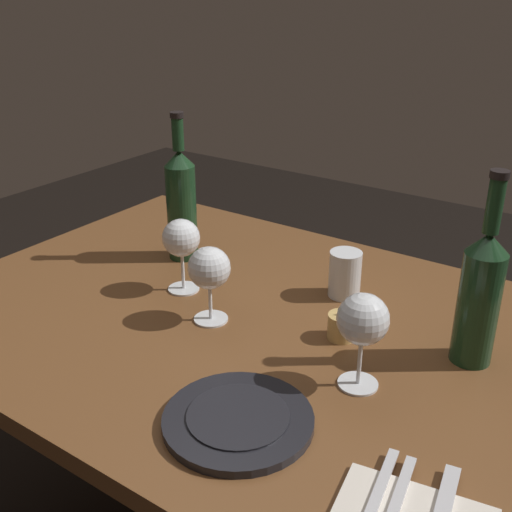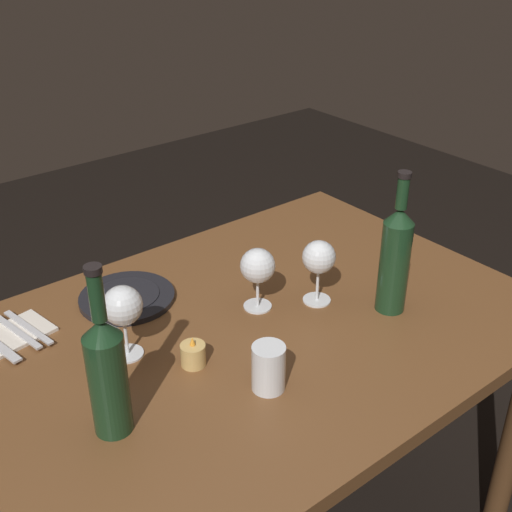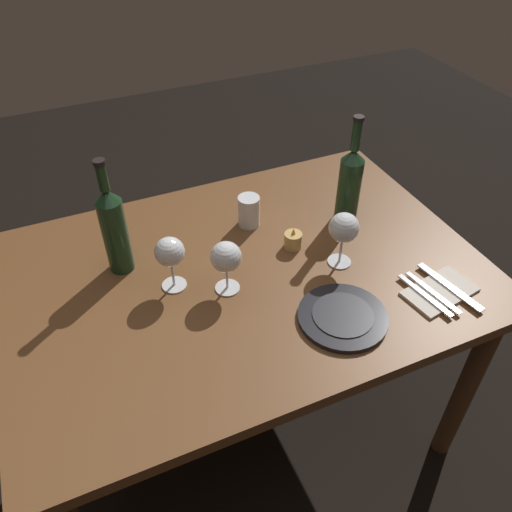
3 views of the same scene
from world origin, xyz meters
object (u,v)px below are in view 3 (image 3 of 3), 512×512
fork_inner (433,292)px  fork_outer (425,295)px  wine_glass_centre (344,229)px  votive_candle (293,241)px  wine_glass_left (170,253)px  folded_napkin (440,291)px  table_knife (449,286)px  wine_bottle_second (350,182)px  wine_bottle (114,228)px  wine_glass_right (226,258)px  water_tumbler (249,213)px  dinner_plate (343,317)px

fork_inner → fork_outer: (-0.02, 0.00, 0.00)m
wine_glass_centre → votive_candle: wine_glass_centre is taller
wine_glass_left → wine_glass_centre: (0.45, -0.10, 0.00)m
folded_napkin → fork_inner: size_ratio=1.14×
votive_candle → table_knife: (0.30, -0.32, -0.01)m
wine_bottle_second → table_knife: bearing=-77.8°
wine_glass_centre → wine_bottle: 0.60m
fork_outer → table_knife: same height
wine_glass_left → folded_napkin: 0.71m
wine_glass_left → votive_candle: 0.37m
wine_glass_left → wine_glass_right: wine_glass_left is taller
votive_candle → table_knife: votive_candle is taller
wine_bottle_second → fork_inner: 0.41m
wine_glass_left → table_knife: size_ratio=0.75×
water_tumbler → folded_napkin: bearing=-54.3°
wine_glass_right → fork_inner: 0.55m
wine_glass_right → water_tumbler: size_ratio=1.55×
fork_outer → table_knife: bearing=0.0°
wine_glass_left → folded_napkin: bearing=-25.9°
votive_candle → fork_outer: (0.22, -0.32, -0.01)m
table_knife → fork_inner: bearing=180.0°
wine_glass_right → dinner_plate: wine_glass_right is taller
wine_glass_left → wine_glass_centre: size_ratio=0.96×
water_tumbler → table_knife: (0.37, -0.48, -0.03)m
wine_glass_right → table_knife: (0.54, -0.24, -0.10)m
wine_bottle → fork_outer: (0.69, -0.44, -0.13)m
folded_napkin → wine_glass_centre: bearing=130.4°
folded_napkin → fork_inner: fork_inner is taller
wine_bottle → wine_glass_left: bearing=-49.6°
wine_glass_centre → water_tumbler: (-0.16, 0.26, -0.08)m
wine_glass_centre → table_knife: bearing=-45.2°
fork_inner → wine_glass_left: bearing=153.2°
wine_glass_right → fork_outer: bearing=-27.8°
wine_glass_left → wine_glass_right: size_ratio=1.04×
wine_glass_left → wine_bottle_second: (0.58, 0.08, 0.01)m
wine_glass_right → table_knife: wine_glass_right is taller
wine_glass_left → fork_outer: wine_glass_left is taller
wine_glass_right → dinner_plate: (0.22, -0.22, -0.10)m
wine_glass_left → wine_glass_centre: bearing=-12.0°
folded_napkin → fork_inner: 0.03m
wine_bottle_second → water_tumbler: wine_bottle_second is taller
wine_glass_centre → dinner_plate: 0.24m
wine_glass_centre → folded_napkin: (0.18, -0.21, -0.11)m
wine_glass_left → dinner_plate: bearing=-39.1°
table_knife → dinner_plate: bearing=175.8°
wine_bottle → dinner_plate: bearing=-42.0°
votive_candle → wine_bottle_second: bearing=16.4°
fork_outer → wine_glass_right: bearing=152.2°
fork_outer → wine_glass_centre: bearing=121.6°
wine_glass_right → water_tumbler: (0.16, 0.24, -0.06)m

